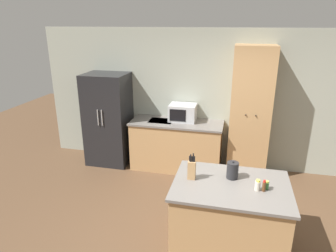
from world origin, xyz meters
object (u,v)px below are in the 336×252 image
kettle (233,170)px  microwave (183,113)px  spice_bottle_short_red (264,186)px  refrigerator (108,119)px  pantry_cabinet (250,113)px  spice_bottle_amber_oil (267,185)px  knife_block (192,169)px  spice_bottle_tall_dark (258,185)px

kettle → microwave: bearing=117.0°
spice_bottle_short_red → refrigerator: bearing=144.1°
spice_bottle_short_red → kettle: size_ratio=0.59×
pantry_cabinet → spice_bottle_amber_oil: 2.07m
knife_block → spice_bottle_short_red: size_ratio=2.49×
microwave → spice_bottle_short_red: 2.53m
pantry_cabinet → kettle: pantry_cabinet is taller
spice_bottle_short_red → spice_bottle_amber_oil: 0.07m
knife_block → refrigerator: bearing=135.3°
spice_bottle_tall_dark → kettle: bearing=142.5°
refrigerator → pantry_cabinet: 2.68m
knife_block → spice_bottle_tall_dark: bearing=-6.6°
spice_bottle_amber_oil → kettle: (-0.39, 0.16, 0.06)m
spice_bottle_tall_dark → spice_bottle_short_red: spice_bottle_short_red is taller
knife_block → kettle: 0.50m
spice_bottle_short_red → spice_bottle_amber_oil: bearing=61.2°
spice_bottle_tall_dark → kettle: kettle is taller
refrigerator → knife_block: (1.95, -1.93, 0.12)m
refrigerator → spice_bottle_tall_dark: (2.72, -2.02, 0.06)m
microwave → spice_bottle_tall_dark: microwave is taller
spice_bottle_tall_dark → kettle: 0.37m
refrigerator → microwave: size_ratio=3.62×
pantry_cabinet → spice_bottle_tall_dark: pantry_cabinet is taller
spice_bottle_amber_oil → knife_block: bearing=177.9°
spice_bottle_amber_oil → kettle: size_ratio=0.43×
spice_bottle_tall_dark → spice_bottle_short_red: size_ratio=0.97×
spice_bottle_tall_dark → spice_bottle_short_red: bearing=-1.6°
knife_block → spice_bottle_tall_dark: (0.77, -0.09, -0.06)m
microwave → spice_bottle_tall_dark: size_ratio=3.71×
refrigerator → spice_bottle_short_red: 3.44m
spice_bottle_tall_dark → spice_bottle_amber_oil: (0.10, 0.06, -0.01)m
microwave → spice_bottle_amber_oil: size_ratio=4.89×
kettle → spice_bottle_short_red: bearing=-31.9°
spice_bottle_tall_dark → spice_bottle_short_red: 0.07m
microwave → spice_bottle_tall_dark: bearing=-59.4°
refrigerator → knife_block: refrigerator is taller
refrigerator → pantry_cabinet: bearing=1.9°
spice_bottle_short_red → kettle: 0.42m
refrigerator → kettle: refrigerator is taller
refrigerator → microwave: (1.45, 0.12, 0.20)m
spice_bottle_tall_dark → knife_block: bearing=173.4°
spice_bottle_short_red → kettle: bearing=148.1°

